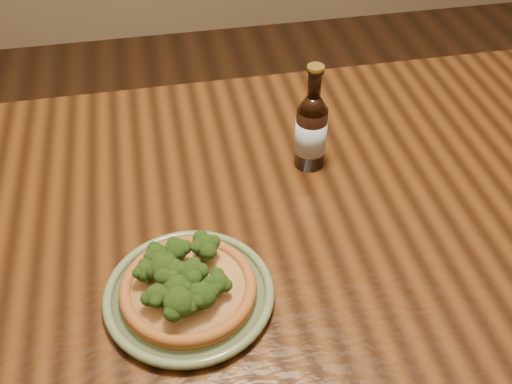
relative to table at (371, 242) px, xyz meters
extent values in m
cube|color=#42240E|center=(0.00, 0.00, 0.07)|extent=(1.60, 0.90, 0.04)
cylinder|color=#42240E|center=(-0.73, 0.38, -0.30)|extent=(0.07, 0.07, 0.71)
cylinder|color=#60734F|center=(-0.34, -0.14, 0.10)|extent=(0.23, 0.23, 0.01)
torus|color=#60734F|center=(-0.34, -0.14, 0.11)|extent=(0.25, 0.25, 0.01)
torus|color=#60734F|center=(-0.34, -0.14, 0.10)|extent=(0.20, 0.20, 0.01)
cylinder|color=#9C5923|center=(-0.34, -0.14, 0.11)|extent=(0.20, 0.20, 0.01)
torus|color=#9C5923|center=(-0.34, -0.14, 0.12)|extent=(0.20, 0.20, 0.02)
cylinder|color=#D1C180|center=(-0.34, -0.14, 0.12)|extent=(0.16, 0.16, 0.01)
sphere|color=#355A1C|center=(-0.31, -0.09, 0.15)|extent=(0.04, 0.04, 0.04)
sphere|color=#355A1C|center=(-0.33, -0.14, 0.15)|extent=(0.04, 0.04, 0.04)
sphere|color=#355A1C|center=(-0.32, -0.18, 0.15)|extent=(0.05, 0.05, 0.04)
sphere|color=#355A1C|center=(-0.40, -0.12, 0.14)|extent=(0.04, 0.04, 0.03)
sphere|color=#355A1C|center=(-0.37, -0.12, 0.15)|extent=(0.05, 0.05, 0.04)
sphere|color=#355A1C|center=(-0.30, -0.16, 0.15)|extent=(0.04, 0.04, 0.03)
sphere|color=#355A1C|center=(-0.38, -0.09, 0.15)|extent=(0.03, 0.03, 0.03)
sphere|color=#355A1C|center=(-0.38, -0.17, 0.15)|extent=(0.04, 0.04, 0.03)
sphere|color=#355A1C|center=(-0.36, -0.19, 0.15)|extent=(0.05, 0.05, 0.04)
sphere|color=#355A1C|center=(-0.35, -0.09, 0.15)|extent=(0.05, 0.05, 0.03)
sphere|color=#355A1C|center=(-0.35, -0.16, 0.15)|extent=(0.05, 0.05, 0.04)
sphere|color=#355A1C|center=(-0.36, -0.13, 0.15)|extent=(0.04, 0.04, 0.04)
cylinder|color=black|center=(-0.09, 0.13, 0.15)|extent=(0.05, 0.05, 0.12)
cone|color=black|center=(-0.09, 0.13, 0.23)|extent=(0.05, 0.05, 0.03)
cylinder|color=black|center=(-0.09, 0.13, 0.27)|extent=(0.02, 0.02, 0.05)
torus|color=black|center=(-0.09, 0.13, 0.29)|extent=(0.03, 0.03, 0.00)
cylinder|color=#A58C33|center=(-0.09, 0.13, 0.30)|extent=(0.03, 0.03, 0.01)
cylinder|color=#AEBED2|center=(-0.09, 0.13, 0.16)|extent=(0.06, 0.06, 0.06)
camera|label=1|loc=(-0.35, -0.69, 0.80)|focal=42.00mm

